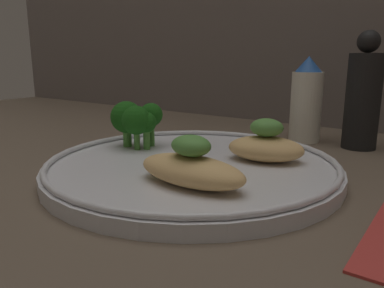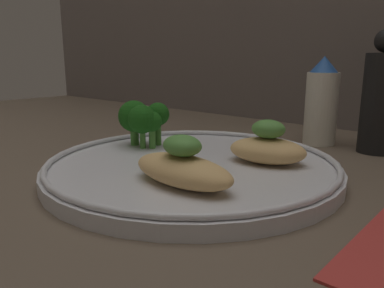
% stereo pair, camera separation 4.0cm
% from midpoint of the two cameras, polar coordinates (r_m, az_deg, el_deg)
% --- Properties ---
extents(ground_plane, '(1.80, 1.80, 0.01)m').
position_cam_midpoint_polar(ground_plane, '(0.41, -2.80, -5.39)').
color(ground_plane, brown).
extents(plate, '(0.31, 0.31, 0.02)m').
position_cam_midpoint_polar(plate, '(0.40, -2.82, -3.37)').
color(plate, silver).
rests_on(plate, ground_plane).
extents(grilled_meat_front, '(0.11, 0.05, 0.04)m').
position_cam_midpoint_polar(grilled_meat_front, '(0.33, -3.64, -3.64)').
color(grilled_meat_front, tan).
rests_on(grilled_meat_front, plate).
extents(grilled_meat_middle, '(0.09, 0.07, 0.05)m').
position_cam_midpoint_polar(grilled_meat_middle, '(0.41, 8.48, -0.27)').
color(grilled_meat_middle, tan).
rests_on(grilled_meat_middle, plate).
extents(broccoli_bunch, '(0.06, 0.06, 0.06)m').
position_cam_midpoint_polar(broccoli_bunch, '(0.47, -10.98, 3.74)').
color(broccoli_bunch, '#4C8E38').
rests_on(broccoli_bunch, plate).
extents(sauce_bottle, '(0.05, 0.05, 0.13)m').
position_cam_midpoint_polar(sauce_bottle, '(0.58, 15.15, 6.28)').
color(sauce_bottle, silver).
rests_on(sauce_bottle, ground_plane).
extents(pepper_grinder, '(0.05, 0.05, 0.16)m').
position_cam_midpoint_polar(pepper_grinder, '(0.55, 22.79, 6.65)').
color(pepper_grinder, black).
rests_on(pepper_grinder, ground_plane).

